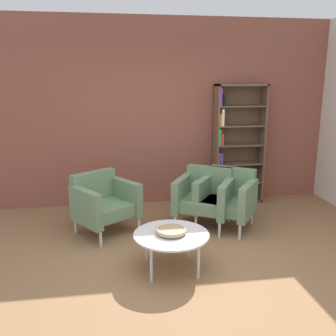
{
  "coord_description": "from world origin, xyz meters",
  "views": [
    {
      "loc": [
        -0.7,
        -3.36,
        1.99
      ],
      "look_at": [
        -0.04,
        0.84,
        0.95
      ],
      "focal_mm": 39.48,
      "sensor_mm": 36.0,
      "label": 1
    }
  ],
  "objects_px": {
    "bookshelf_tall": "(235,145)",
    "armchair_corner_red": "(104,202)",
    "decorative_bowl": "(171,231)",
    "armchair_spare_guest": "(205,196)",
    "coffee_table_low": "(171,236)",
    "armchair_by_bookshelf": "(227,197)"
  },
  "relations": [
    {
      "from": "coffee_table_low",
      "to": "armchair_spare_guest",
      "type": "xyz_separation_m",
      "value": [
        0.66,
        1.15,
        0.04
      ]
    },
    {
      "from": "bookshelf_tall",
      "to": "armchair_spare_guest",
      "type": "relative_size",
      "value": 2.04
    },
    {
      "from": "bookshelf_tall",
      "to": "armchair_spare_guest",
      "type": "height_order",
      "value": "bookshelf_tall"
    },
    {
      "from": "armchair_spare_guest",
      "to": "decorative_bowl",
      "type": "bearing_deg",
      "value": -89.68
    },
    {
      "from": "coffee_table_low",
      "to": "armchair_spare_guest",
      "type": "height_order",
      "value": "armchair_spare_guest"
    },
    {
      "from": "decorative_bowl",
      "to": "armchair_spare_guest",
      "type": "xyz_separation_m",
      "value": [
        0.66,
        1.15,
        -0.02
      ]
    },
    {
      "from": "bookshelf_tall",
      "to": "armchair_corner_red",
      "type": "height_order",
      "value": "bookshelf_tall"
    },
    {
      "from": "armchair_spare_guest",
      "to": "coffee_table_low",
      "type": "bearing_deg",
      "value": -89.68
    },
    {
      "from": "bookshelf_tall",
      "to": "coffee_table_low",
      "type": "relative_size",
      "value": 2.37
    },
    {
      "from": "decorative_bowl",
      "to": "armchair_corner_red",
      "type": "height_order",
      "value": "armchair_corner_red"
    },
    {
      "from": "decorative_bowl",
      "to": "armchair_corner_red",
      "type": "bearing_deg",
      "value": 122.98
    },
    {
      "from": "coffee_table_low",
      "to": "armchair_corner_red",
      "type": "xyz_separation_m",
      "value": [
        -0.72,
        1.1,
        0.04
      ]
    },
    {
      "from": "armchair_corner_red",
      "to": "armchair_by_bookshelf",
      "type": "height_order",
      "value": "same"
    },
    {
      "from": "bookshelf_tall",
      "to": "coffee_table_low",
      "type": "height_order",
      "value": "bookshelf_tall"
    },
    {
      "from": "armchair_spare_guest",
      "to": "armchair_corner_red",
      "type": "xyz_separation_m",
      "value": [
        -1.37,
        -0.05,
        0.0
      ]
    },
    {
      "from": "decorative_bowl",
      "to": "coffee_table_low",
      "type": "bearing_deg",
      "value": 90.0
    },
    {
      "from": "decorative_bowl",
      "to": "armchair_by_bookshelf",
      "type": "xyz_separation_m",
      "value": [
        0.94,
        1.05,
        -0.02
      ]
    },
    {
      "from": "bookshelf_tall",
      "to": "armchair_corner_red",
      "type": "distance_m",
      "value": 2.37
    },
    {
      "from": "decorative_bowl",
      "to": "armchair_spare_guest",
      "type": "height_order",
      "value": "armchair_spare_guest"
    },
    {
      "from": "coffee_table_low",
      "to": "bookshelf_tall",
      "type": "bearing_deg",
      "value": 56.38
    },
    {
      "from": "coffee_table_low",
      "to": "decorative_bowl",
      "type": "distance_m",
      "value": 0.06
    },
    {
      "from": "decorative_bowl",
      "to": "armchair_spare_guest",
      "type": "distance_m",
      "value": 1.33
    }
  ]
}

